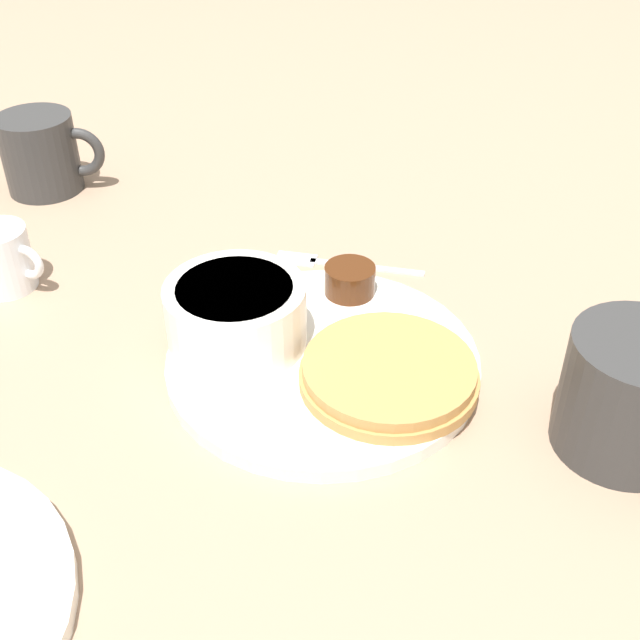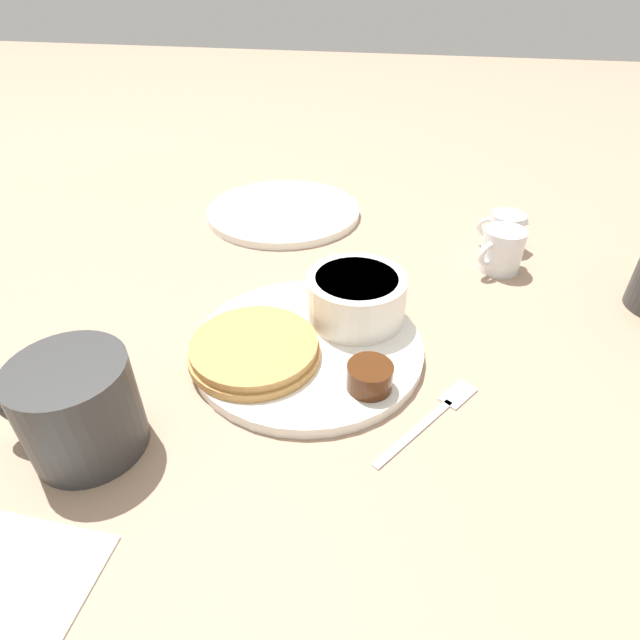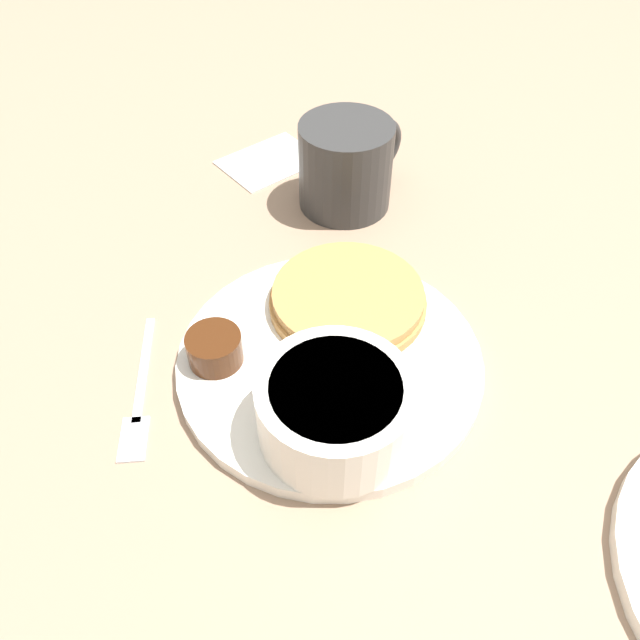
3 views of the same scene
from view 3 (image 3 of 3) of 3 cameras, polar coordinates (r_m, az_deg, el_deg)
name	(u,v)px [view 3 (image 3 of 3)]	position (r m, az deg, el deg)	size (l,w,h in m)	color
ground_plane	(330,365)	(0.50, 0.88, -4.16)	(4.00, 4.00, 0.00)	#9E7F66
plate	(330,361)	(0.50, 0.89, -3.72)	(0.24, 0.24, 0.01)	white
pancake_stack	(348,299)	(0.53, 2.56, 1.97)	(0.13, 0.13, 0.02)	#B78447
bowl	(335,407)	(0.43, 1.38, -7.95)	(0.11, 0.11, 0.05)	white
syrup_cup	(215,348)	(0.49, -9.61, -2.58)	(0.04, 0.04, 0.03)	#47230F
butter_ramekin	(316,440)	(0.43, -0.41, -10.96)	(0.04, 0.04, 0.04)	white
coffee_mug	(347,165)	(0.64, 2.52, 13.97)	(0.13, 0.09, 0.09)	#333333
fork	(139,401)	(0.50, -16.24, -7.12)	(0.09, 0.12, 0.00)	silver
napkin	(269,161)	(0.73, -4.65, 14.33)	(0.10, 0.08, 0.00)	white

